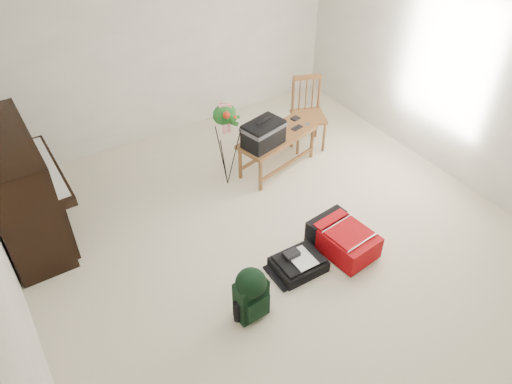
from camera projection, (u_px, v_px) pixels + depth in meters
floor at (282, 245)px, 5.36m from camera, size 5.00×5.50×0.01m
ceiling at (293, 12)px, 3.77m from camera, size 5.00×5.50×0.01m
wall_back at (163, 46)px, 6.36m from camera, size 5.00×0.04×2.50m
wall_right at (468, 81)px, 5.60m from camera, size 0.04×5.50×2.50m
piano at (20, 191)px, 5.12m from camera, size 0.71×1.50×1.25m
bench at (265, 133)px, 5.99m from camera, size 1.15×0.67×0.83m
dining_chair at (307, 114)px, 6.57m from camera, size 0.54×0.54×0.95m
red_suitcase at (340, 237)px, 5.23m from camera, size 0.52×0.72×0.29m
black_duffel at (298, 263)px, 5.05m from camera, size 0.50×0.41×0.21m
green_backpack at (251, 292)px, 4.45m from camera, size 0.30×0.28×0.58m
flower_stand at (226, 146)px, 5.83m from camera, size 0.45×0.45×1.14m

